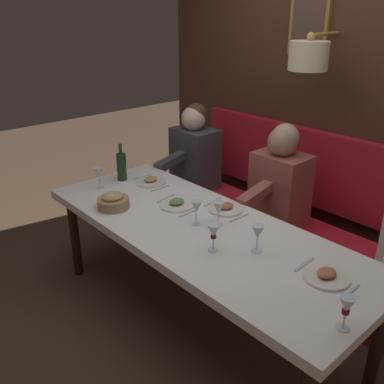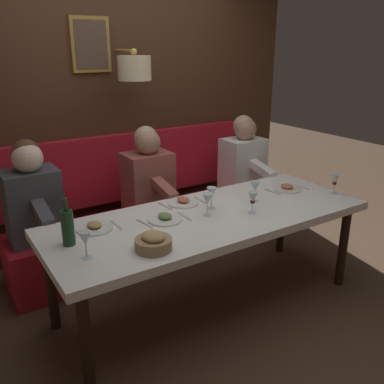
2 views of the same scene
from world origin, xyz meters
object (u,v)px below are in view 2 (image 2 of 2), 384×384
dining_table (210,223)px  wine_glass_5 (212,194)px  diner_near (148,175)px  wine_glass_1 (255,187)px  wine_glass_2 (253,198)px  wine_glass_3 (85,239)px  wine_glass_0 (335,180)px  wine_glass_4 (207,200)px  bread_bowl (153,242)px  diner_middle (32,196)px  wine_bottle (68,227)px  diner_nearest (243,158)px

dining_table → wine_glass_5: size_ratio=14.32×
diner_near → wine_glass_1: (-0.85, -0.48, 0.04)m
wine_glass_2 → wine_glass_3: bearing=90.3°
diner_near → wine_glass_0: diner_near is taller
wine_glass_4 → bread_bowl: 0.63m
diner_middle → wine_glass_0: (-1.06, -2.12, 0.04)m
wine_glass_3 → wine_glass_5: size_ratio=1.00×
wine_glass_0 → bread_bowl: bearing=92.8°
wine_glass_2 → wine_glass_3: same height
diner_middle → wine_glass_0: bearing=-116.5°
wine_glass_3 → wine_bottle: (0.22, 0.03, -0.00)m
diner_nearest → wine_glass_1: bearing=145.6°
wine_glass_0 → bread_bowl: 1.70m
dining_table → wine_glass_2: wine_glass_2 is taller
wine_glass_0 → wine_glass_4: (0.17, 1.13, 0.00)m
wine_glass_5 → wine_glass_3: bearing=103.1°
wine_glass_0 → wine_glass_5: same height
diner_nearest → diner_middle: size_ratio=1.00×
wine_glass_5 → bread_bowl: 0.76m
diner_nearest → wine_glass_4: diner_nearest is taller
wine_glass_0 → wine_glass_5: 1.06m
dining_table → wine_glass_0: size_ratio=14.32×
diner_nearest → diner_near: same height
wine_glass_0 → wine_bottle: 2.11m
wine_bottle → diner_nearest: bearing=-68.2°
diner_nearest → wine_glass_4: (-0.88, 1.05, 0.04)m
dining_table → wine_glass_3: wine_glass_3 is taller
dining_table → diner_nearest: bearing=-49.2°
wine_glass_1 → wine_glass_5: (0.06, 0.37, 0.00)m
dining_table → diner_nearest: diner_nearest is taller
diner_middle → wine_glass_4: 1.33m
wine_glass_2 → wine_glass_4: same height
diner_nearest → wine_glass_1: 1.03m
dining_table → wine_glass_3: bearing=98.6°
dining_table → wine_glass_2: bearing=-117.6°
wine_glass_5 → bread_bowl: (-0.35, 0.67, -0.07)m
diner_near → wine_glass_5: bearing=-171.5°
wine_glass_2 → diner_nearest: bearing=-36.4°
wine_glass_1 → bread_bowl: wine_glass_1 is taller
wine_glass_5 → diner_middle: bearing=54.2°
diner_near → wine_glass_2: size_ratio=4.82×
dining_table → wine_glass_0: (-0.18, -1.10, 0.18)m
dining_table → diner_middle: size_ratio=2.97×
wine_glass_1 → wine_glass_4: size_ratio=1.00×
dining_table → wine_glass_3: size_ratio=14.32×
diner_nearest → wine_glass_2: 1.27m
wine_glass_0 → bread_bowl: (-0.08, 1.69, -0.07)m
wine_glass_0 → diner_middle: bearing=63.5°
dining_table → wine_glass_0: bearing=-99.1°
wine_glass_0 → wine_glass_4: 1.14m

